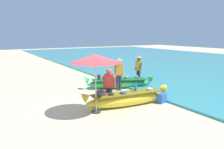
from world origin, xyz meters
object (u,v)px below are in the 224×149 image
person_vendor_assistant (139,68)px  person_tourist_customer (109,85)px  boat_green_midground (119,83)px  cooler_box (162,98)px  boat_yellow_foreground (127,98)px  patio_umbrella_large (95,59)px  person_vendor_hatted (119,72)px

person_vendor_assistant → person_tourist_customer: bearing=-143.5°
boat_green_midground → person_vendor_assistant: 1.60m
person_tourist_customer → cooler_box: person_tourist_customer is taller
boat_yellow_foreground → person_vendor_assistant: size_ratio=2.25×
boat_green_midground → patio_umbrella_large: patio_umbrella_large is taller
person_vendor_assistant → patio_umbrella_large: patio_umbrella_large is taller
person_tourist_customer → patio_umbrella_large: (-0.84, -0.45, 1.17)m
person_vendor_hatted → boat_green_midground: bearing=56.7°
person_vendor_hatted → person_tourist_customer: size_ratio=1.09×
person_vendor_assistant → person_vendor_hatted: bearing=-162.0°
person_vendor_hatted → cooler_box: size_ratio=4.26×
patio_umbrella_large → cooler_box: 3.60m
boat_green_midground → person_tourist_customer: size_ratio=2.37×
person_vendor_hatted → cooler_box: (0.41, -2.86, -0.81)m
person_tourist_customer → cooler_box: 2.46m
person_tourist_customer → patio_umbrella_large: 1.51m
cooler_box → patio_umbrella_large: bearing=159.0°
boat_yellow_foreground → person_vendor_hatted: person_vendor_hatted is taller
boat_yellow_foreground → boat_green_midground: 3.26m
cooler_box → boat_yellow_foreground: bearing=149.9°
boat_green_midground → boat_yellow_foreground: bearing=-116.9°
person_vendor_assistant → boat_yellow_foreground: bearing=-134.1°
boat_yellow_foreground → person_tourist_customer: size_ratio=2.46×
person_tourist_customer → patio_umbrella_large: size_ratio=0.71×
boat_green_midground → patio_umbrella_large: size_ratio=1.69×
boat_green_midground → person_vendor_hatted: size_ratio=2.17×
person_tourist_customer → person_vendor_assistant: size_ratio=0.91×
boat_yellow_foreground → patio_umbrella_large: (-1.49, -0.09, 1.76)m
boat_green_midground → patio_umbrella_large: 4.58m
cooler_box → boat_green_midground: bearing=77.1°
person_vendor_assistant → patio_umbrella_large: bearing=-145.0°
boat_green_midground → person_tourist_customer: 3.37m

